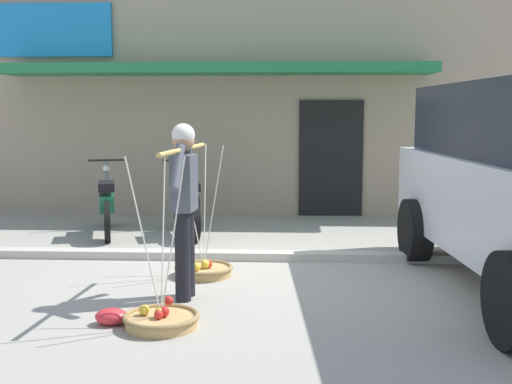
% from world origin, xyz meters
% --- Properties ---
extents(ground_plane, '(90.00, 90.00, 0.00)m').
position_xyz_m(ground_plane, '(0.00, 0.00, 0.00)').
color(ground_plane, '#9E998C').
extents(sidewalk_curb, '(20.00, 0.24, 0.10)m').
position_xyz_m(sidewalk_curb, '(0.00, 0.70, 0.05)').
color(sidewalk_curb, '#BAB4A5').
rests_on(sidewalk_curb, ground).
extents(fruit_vendor, '(0.22, 1.72, 1.70)m').
position_xyz_m(fruit_vendor, '(-0.41, -0.98, 0.98)').
color(fruit_vendor, black).
rests_on(fruit_vendor, ground).
extents(fruit_basket_left_side, '(0.65, 0.65, 1.45)m').
position_xyz_m(fruit_basket_left_side, '(-0.35, -0.12, 0.08)').
color(fruit_basket_left_side, tan).
rests_on(fruit_basket_left_side, ground).
extents(fruit_basket_right_side, '(0.65, 0.65, 1.45)m').
position_xyz_m(fruit_basket_right_side, '(-0.48, -1.83, 0.08)').
color(fruit_basket_right_side, tan).
rests_on(fruit_basket_right_side, ground).
extents(motorcycle_nearest_shop, '(0.67, 1.77, 1.09)m').
position_xyz_m(motorcycle_nearest_shop, '(-2.08, 2.20, 0.45)').
color(motorcycle_nearest_shop, black).
rests_on(motorcycle_nearest_shop, ground).
extents(motorcycle_second_in_row, '(0.74, 1.74, 1.09)m').
position_xyz_m(motorcycle_second_in_row, '(-0.92, 2.27, 0.45)').
color(motorcycle_second_in_row, black).
rests_on(motorcycle_second_in_row, ground).
extents(storefront_building, '(13.00, 6.00, 4.20)m').
position_xyz_m(storefront_building, '(-0.65, 6.65, 2.10)').
color(storefront_building, tan).
rests_on(storefront_building, ground).
extents(plastic_litter_bag, '(0.28, 0.22, 0.14)m').
position_xyz_m(plastic_litter_bag, '(-0.92, -1.79, 0.07)').
color(plastic_litter_bag, red).
rests_on(plastic_litter_bag, ground).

